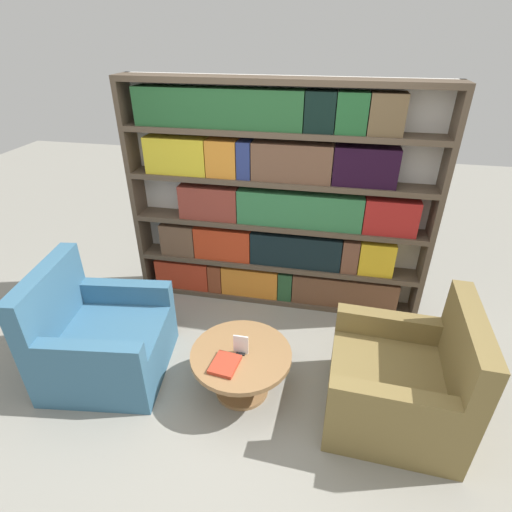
% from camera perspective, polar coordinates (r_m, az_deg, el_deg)
% --- Properties ---
extents(ground_plane, '(14.00, 14.00, 0.00)m').
position_cam_1_polar(ground_plane, '(3.26, -1.80, -21.21)').
color(ground_plane, gray).
extents(bookshelf, '(2.86, 0.30, 2.18)m').
position_cam_1_polar(bookshelf, '(3.82, 2.84, 7.37)').
color(bookshelf, silver).
rests_on(bookshelf, ground_plane).
extents(armchair_left, '(1.02, 1.00, 0.97)m').
position_cam_1_polar(armchair_left, '(3.57, -21.27, -11.15)').
color(armchair_left, '#386684').
rests_on(armchair_left, ground_plane).
extents(armchair_right, '(0.95, 0.93, 0.97)m').
position_cam_1_polar(armchair_right, '(3.18, 20.04, -16.81)').
color(armchair_right, olive).
rests_on(armchair_right, ground_plane).
extents(coffee_table, '(0.77, 0.77, 0.40)m').
position_cam_1_polar(coffee_table, '(3.18, -2.11, -15.10)').
color(coffee_table, olive).
rests_on(coffee_table, ground_plane).
extents(table_sign, '(0.11, 0.06, 0.16)m').
position_cam_1_polar(table_sign, '(3.06, -2.18, -12.70)').
color(table_sign, black).
rests_on(table_sign, coffee_table).
extents(stray_book, '(0.21, 0.25, 0.03)m').
position_cam_1_polar(stray_book, '(3.01, -4.47, -15.16)').
color(stray_book, '#B73823').
rests_on(stray_book, coffee_table).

